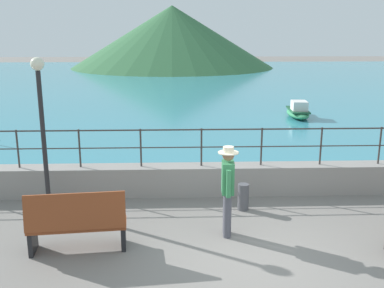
% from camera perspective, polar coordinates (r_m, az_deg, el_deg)
% --- Properties ---
extents(ground_plane, '(120.00, 120.00, 0.00)m').
position_cam_1_polar(ground_plane, '(7.99, 7.77, -14.29)').
color(ground_plane, slate).
extents(promenade_wall, '(20.00, 0.56, 0.70)m').
position_cam_1_polar(promenade_wall, '(10.76, 4.96, -4.49)').
color(promenade_wall, gray).
rests_on(promenade_wall, ground).
extents(railing, '(18.44, 0.04, 0.90)m').
position_cam_1_polar(railing, '(10.49, 5.07, 0.48)').
color(railing, '#383330').
rests_on(railing, promenade_wall).
extents(lake_water, '(64.00, 44.32, 0.06)m').
position_cam_1_polar(lake_water, '(32.98, 0.15, 7.75)').
color(lake_water, teal).
rests_on(lake_water, ground).
extents(hill_main, '(20.97, 20.97, 6.24)m').
position_cam_1_polar(hill_main, '(47.39, -2.52, 13.49)').
color(hill_main, '#33663D').
rests_on(hill_main, ground).
extents(bench_main, '(1.75, 0.72, 1.13)m').
position_cam_1_polar(bench_main, '(8.16, -14.46, -9.63)').
color(bench_main, brown).
rests_on(bench_main, ground).
extents(person_walking, '(0.38, 0.57, 1.75)m').
position_cam_1_polar(person_walking, '(8.39, 4.57, -5.45)').
color(person_walking, '#4C4C56').
rests_on(person_walking, ground).
extents(lamp_post, '(0.28, 0.28, 3.28)m').
position_cam_1_polar(lamp_post, '(9.86, -18.67, 4.13)').
color(lamp_post, '#232326').
rests_on(lamp_post, ground).
extents(bollard, '(0.24, 0.24, 0.59)m').
position_cam_1_polar(bollard, '(9.84, 6.54, -6.72)').
color(bollard, '#4C4C51').
rests_on(bollard, ground).
extents(boat_1, '(1.08, 2.36, 0.76)m').
position_cam_1_polar(boat_1, '(20.30, 13.36, 4.06)').
color(boat_1, '#338C59').
rests_on(boat_1, lake_water).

